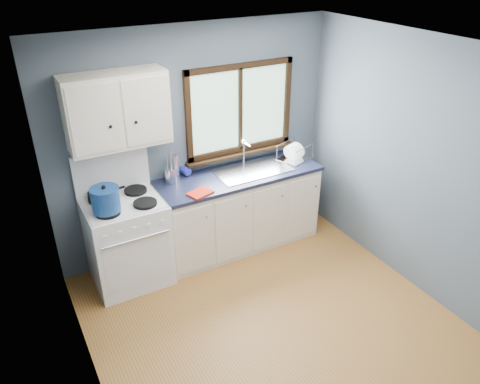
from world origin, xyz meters
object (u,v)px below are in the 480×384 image
thermos (176,168)px  gas_range (127,239)px  skillet (101,194)px  base_cabinets (238,213)px  dish_rack (294,155)px  sink (252,175)px  stockpot (105,199)px  utensil_crock (171,175)px

thermos → gas_range: bearing=-162.5°
skillet → thermos: thermos is taller
base_cabinets → dish_rack: bearing=2.1°
dish_rack → skillet: bearing=156.8°
base_cabinets → thermos: thermos is taller
thermos → dish_rack: bearing=-6.3°
sink → thermos: (-0.83, 0.19, 0.21)m
base_cabinets → stockpot: size_ratio=6.41×
dish_rack → sink: bearing=162.5°
base_cabinets → utensil_crock: size_ratio=4.38×
gas_range → skillet: size_ratio=3.41×
base_cabinets → skillet: (-1.46, 0.14, 0.58)m
gas_range → stockpot: size_ratio=4.71×
base_cabinets → sink: 0.48m
utensil_crock → stockpot: bearing=-157.5°
gas_range → dish_rack: bearing=1.3°
skillet → utensil_crock: utensil_crock is taller
thermos → dish_rack: thermos is taller
skillet → stockpot: (-0.02, -0.30, 0.09)m
gas_range → dish_rack: gas_range is taller
utensil_crock → dish_rack: 1.50m
stockpot → skillet: bearing=85.3°
sink → thermos: bearing=167.3°
base_cabinets → sink: bearing=-0.1°
sink → dish_rack: (0.59, 0.03, 0.11)m
sink → stockpot: 1.69m
skillet → stockpot: bearing=-104.6°
base_cabinets → skillet: bearing=174.5°
gas_range → base_cabinets: (1.31, 0.02, -0.08)m
base_cabinets → gas_range: bearing=-179.2°
stockpot → thermos: bearing=22.5°
skillet → base_cabinets: bearing=-15.4°
sink → skillet: bearing=175.1°
thermos → sink: bearing=-12.7°
utensil_crock → dish_rack: (1.49, -0.13, -0.04)m
sink → utensil_crock: size_ratio=1.99×
sink → utensil_crock: bearing=170.0°
skillet → thermos: size_ratio=1.36×
base_cabinets → thermos: (-0.65, 0.19, 0.66)m
gas_range → thermos: 0.89m
base_cabinets → thermos: size_ratio=6.32×
stockpot → utensil_crock: bearing=22.5°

